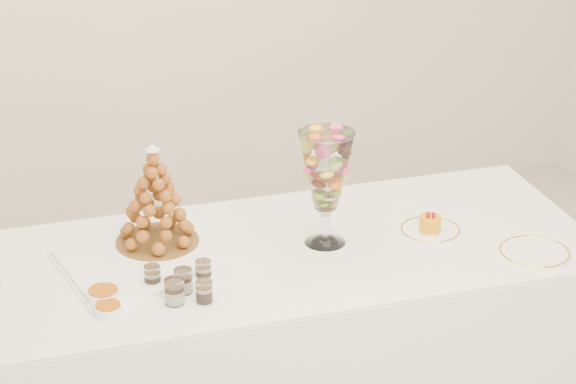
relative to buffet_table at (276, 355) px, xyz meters
name	(u,v)px	position (x,y,z in m)	size (l,w,h in m)	color
buffet_table	(276,355)	(0.00, 0.00, 0.00)	(2.10, 0.94, 0.78)	white
lace_tray	(156,259)	(-0.37, 0.06, 0.40)	(0.55, 0.41, 0.02)	white
macaron_vase	(326,172)	(0.17, 0.00, 0.64)	(0.17, 0.17, 0.38)	white
cake_plate	(430,230)	(0.52, -0.05, 0.40)	(0.20, 0.20, 0.01)	white
spare_plate	(534,253)	(0.76, -0.30, 0.40)	(0.23, 0.23, 0.01)	white
verrine_a	(152,276)	(-0.42, -0.09, 0.42)	(0.05, 0.05, 0.07)	white
verrine_b	(183,281)	(-0.34, -0.15, 0.43)	(0.06, 0.06, 0.07)	white
verrine_c	(203,271)	(-0.27, -0.10, 0.42)	(0.05, 0.05, 0.07)	white
verrine_d	(174,291)	(-0.38, -0.20, 0.43)	(0.06, 0.06, 0.08)	white
verrine_e	(204,291)	(-0.30, -0.22, 0.42)	(0.05, 0.05, 0.07)	white
ramekin_back	(103,295)	(-0.58, -0.11, 0.41)	(0.10, 0.10, 0.03)	white
ramekin_front	(108,309)	(-0.58, -0.19, 0.40)	(0.08, 0.08, 0.03)	white
croquembouche	(155,196)	(-0.34, 0.16, 0.57)	(0.27, 0.27, 0.33)	brown
mousse_cake	(430,223)	(0.52, -0.06, 0.43)	(0.07, 0.07, 0.06)	orange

